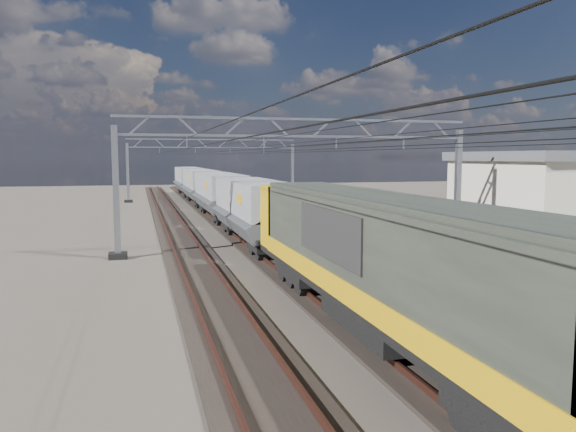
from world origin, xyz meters
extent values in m
plane|color=black|center=(0.00, 0.00, 0.00)|extent=(160.00, 160.00, 0.00)
cube|color=black|center=(-6.00, 0.00, 0.06)|extent=(2.60, 140.00, 0.12)
cube|color=brown|center=(-6.72, 0.00, 0.22)|extent=(0.08, 140.00, 0.16)
cube|color=brown|center=(-5.28, 0.00, 0.22)|extent=(0.08, 140.00, 0.16)
cube|color=black|center=(-2.00, 0.00, 0.06)|extent=(2.60, 140.00, 0.12)
cube|color=brown|center=(-2.72, 0.00, 0.22)|extent=(0.08, 140.00, 0.16)
cube|color=brown|center=(-1.28, 0.00, 0.22)|extent=(0.08, 140.00, 0.16)
cube|color=black|center=(2.00, 0.00, 0.06)|extent=(2.60, 140.00, 0.12)
cube|color=brown|center=(1.28, 0.00, 0.22)|extent=(0.08, 140.00, 0.16)
cube|color=brown|center=(2.72, 0.00, 0.22)|extent=(0.08, 140.00, 0.16)
cube|color=black|center=(6.00, 0.00, 0.06)|extent=(2.60, 140.00, 0.12)
cube|color=brown|center=(5.28, 0.00, 0.22)|extent=(0.08, 140.00, 0.16)
cube|color=brown|center=(6.72, 0.00, 0.22)|extent=(0.08, 140.00, 0.16)
cube|color=gray|center=(-9.50, 4.00, 3.30)|extent=(0.30, 0.30, 6.60)
cube|color=gray|center=(9.50, 4.00, 3.30)|extent=(0.30, 0.30, 6.60)
cube|color=black|center=(-9.50, 4.00, 0.15)|extent=(0.90, 0.90, 0.30)
cube|color=black|center=(9.50, 4.00, 0.15)|extent=(0.90, 0.90, 0.30)
cube|color=gray|center=(0.00, 4.00, 7.05)|extent=(19.30, 0.18, 0.12)
cube|color=gray|center=(0.00, 4.00, 6.15)|extent=(19.30, 0.18, 0.12)
cube|color=gray|center=(-8.31, 4.00, 6.60)|extent=(1.03, 0.10, 0.94)
cube|color=gray|center=(-5.94, 4.00, 6.60)|extent=(1.03, 0.10, 0.94)
cube|color=gray|center=(-3.56, 4.00, 6.60)|extent=(1.03, 0.10, 0.94)
cube|color=gray|center=(-1.19, 4.00, 6.60)|extent=(1.03, 0.10, 0.94)
cube|color=gray|center=(1.19, 4.00, 6.60)|extent=(1.03, 0.10, 0.94)
cube|color=gray|center=(3.56, 4.00, 6.60)|extent=(1.03, 0.10, 0.94)
cube|color=gray|center=(5.94, 4.00, 6.60)|extent=(1.03, 0.10, 0.94)
cube|color=gray|center=(8.31, 4.00, 6.60)|extent=(1.03, 0.10, 0.94)
cube|color=gray|center=(-6.00, 4.00, 5.82)|extent=(0.06, 0.06, 0.65)
cube|color=gray|center=(-2.00, 4.00, 5.82)|extent=(0.06, 0.06, 0.65)
cube|color=gray|center=(2.00, 4.00, 5.82)|extent=(0.06, 0.06, 0.65)
cube|color=gray|center=(6.00, 4.00, 5.82)|extent=(0.06, 0.06, 0.65)
cube|color=gray|center=(-9.50, 40.00, 3.30)|extent=(0.30, 0.30, 6.60)
cube|color=gray|center=(9.50, 40.00, 3.30)|extent=(0.30, 0.30, 6.60)
cube|color=black|center=(-9.50, 40.00, 0.15)|extent=(0.90, 0.90, 0.30)
cube|color=black|center=(9.50, 40.00, 0.15)|extent=(0.90, 0.90, 0.30)
cube|color=gray|center=(0.00, 40.00, 7.05)|extent=(19.30, 0.18, 0.12)
cube|color=gray|center=(0.00, 40.00, 6.15)|extent=(19.30, 0.18, 0.12)
cube|color=gray|center=(-8.31, 40.00, 6.60)|extent=(1.03, 0.10, 0.94)
cube|color=gray|center=(-5.94, 40.00, 6.60)|extent=(1.03, 0.10, 0.94)
cube|color=gray|center=(-3.56, 40.00, 6.60)|extent=(1.03, 0.10, 0.94)
cube|color=gray|center=(-1.19, 40.00, 6.60)|extent=(1.03, 0.10, 0.94)
cube|color=gray|center=(1.19, 40.00, 6.60)|extent=(1.03, 0.10, 0.94)
cube|color=gray|center=(3.56, 40.00, 6.60)|extent=(1.03, 0.10, 0.94)
cube|color=gray|center=(5.94, 40.00, 6.60)|extent=(1.03, 0.10, 0.94)
cube|color=gray|center=(8.31, 40.00, 6.60)|extent=(1.03, 0.10, 0.94)
cube|color=gray|center=(-6.00, 40.00, 5.82)|extent=(0.06, 0.06, 0.65)
cube|color=gray|center=(-2.00, 40.00, 5.82)|extent=(0.06, 0.06, 0.65)
cube|color=gray|center=(2.00, 40.00, 5.82)|extent=(0.06, 0.06, 0.65)
cube|color=gray|center=(6.00, 40.00, 5.82)|extent=(0.06, 0.06, 0.65)
cylinder|color=black|center=(-6.00, 8.00, 5.50)|extent=(0.03, 140.00, 0.03)
cylinder|color=black|center=(-6.00, 8.00, 6.00)|extent=(0.03, 140.00, 0.03)
cylinder|color=black|center=(-2.00, 8.00, 5.50)|extent=(0.03, 140.00, 0.03)
cylinder|color=black|center=(-2.00, 8.00, 6.00)|extent=(0.03, 140.00, 0.03)
cylinder|color=black|center=(2.00, 8.00, 5.50)|extent=(0.03, 140.00, 0.03)
cylinder|color=black|center=(2.00, 8.00, 6.00)|extent=(0.03, 140.00, 0.03)
cylinder|color=black|center=(6.00, 8.00, 5.50)|extent=(0.03, 140.00, 0.03)
cylinder|color=black|center=(6.00, 8.00, 6.00)|extent=(0.03, 140.00, 0.03)
cube|color=black|center=(-2.00, -17.64, 0.75)|extent=(2.20, 3.60, 0.60)
cube|color=black|center=(-2.00, -4.64, 0.75)|extent=(2.20, 3.60, 0.60)
cube|color=black|center=(-2.00, -11.14, 1.13)|extent=(2.65, 20.00, 0.25)
cube|color=black|center=(-2.00, -11.14, 0.75)|extent=(2.20, 4.50, 0.75)
cube|color=#282D25|center=(-2.00, -11.14, 2.55)|extent=(2.65, 17.00, 2.60)
cube|color=#E8AE0C|center=(-3.34, -11.14, 1.55)|extent=(0.04, 17.00, 0.60)
cube|color=#E8AE0C|center=(-0.66, -11.14, 1.55)|extent=(0.04, 17.00, 0.60)
cube|color=black|center=(-3.35, -10.14, 2.90)|extent=(0.05, 5.00, 1.40)
cube|color=black|center=(-0.65, -10.14, 2.90)|extent=(0.05, 5.00, 1.40)
cube|color=#282D25|center=(-2.00, -11.14, 3.92)|extent=(2.25, 18.00, 0.15)
cube|color=#E8AE0C|center=(-2.00, -2.04, 2.55)|extent=(2.65, 1.80, 2.60)
cube|color=#E8AE0C|center=(-2.00, -1.09, 3.05)|extent=(2.60, 0.46, 1.52)
cube|color=black|center=(-2.55, -0.99, 3.15)|extent=(0.85, 0.08, 0.75)
cube|color=black|center=(-1.45, -0.99, 3.15)|extent=(0.85, 0.08, 0.75)
cylinder|color=black|center=(-2.85, -0.84, 1.15)|extent=(0.36, 0.50, 0.36)
cylinder|color=black|center=(-1.15, -0.84, 1.15)|extent=(0.36, 0.50, 0.36)
cylinder|color=white|center=(-2.60, -0.94, 1.75)|extent=(0.20, 0.08, 0.20)
cylinder|color=white|center=(-1.40, -0.94, 1.75)|extent=(0.20, 0.08, 0.20)
cube|color=black|center=(-2.00, 2.06, 0.72)|extent=(2.20, 2.60, 0.55)
cube|color=black|center=(-2.00, 11.06, 0.72)|extent=(2.20, 2.60, 0.55)
cube|color=black|center=(-2.00, 6.56, 1.08)|extent=(2.40, 13.00, 0.20)
cube|color=gray|center=(-2.00, 6.56, 2.80)|extent=(2.80, 12.00, 1.80)
cube|color=#4E5256|center=(-2.95, 6.56, 1.55)|extent=(1.48, 12.00, 1.36)
cube|color=#4E5256|center=(-1.05, 6.56, 1.55)|extent=(1.48, 12.00, 1.36)
cube|color=#E8AE0C|center=(-3.42, 3.56, 2.90)|extent=(0.04, 1.20, 0.50)
cube|color=black|center=(-2.00, 16.26, 0.72)|extent=(2.20, 2.60, 0.55)
cube|color=black|center=(-2.00, 25.26, 0.72)|extent=(2.20, 2.60, 0.55)
cube|color=black|center=(-2.00, 20.76, 1.08)|extent=(2.40, 13.00, 0.20)
cube|color=gray|center=(-2.00, 20.76, 2.80)|extent=(2.80, 12.00, 1.80)
cube|color=#4E5256|center=(-2.95, 20.76, 1.55)|extent=(1.48, 12.00, 1.36)
cube|color=#4E5256|center=(-1.05, 20.76, 1.55)|extent=(1.48, 12.00, 1.36)
cube|color=#E8AE0C|center=(-3.42, 17.76, 2.90)|extent=(0.04, 1.20, 0.50)
cube|color=black|center=(-2.00, 30.46, 0.72)|extent=(2.20, 2.60, 0.55)
cube|color=black|center=(-2.00, 39.46, 0.72)|extent=(2.20, 2.60, 0.55)
cube|color=black|center=(-2.00, 34.96, 1.08)|extent=(2.40, 13.00, 0.20)
cube|color=gray|center=(-2.00, 34.96, 2.80)|extent=(2.80, 12.00, 1.80)
cube|color=#4E5256|center=(-2.95, 34.96, 1.55)|extent=(1.48, 12.00, 1.36)
cube|color=#4E5256|center=(-1.05, 34.96, 1.55)|extent=(1.48, 12.00, 1.36)
cube|color=#E8AE0C|center=(-3.42, 31.96, 2.90)|extent=(0.04, 1.20, 0.50)
cube|color=black|center=(-2.00, 44.66, 0.72)|extent=(2.20, 2.60, 0.55)
cube|color=black|center=(-2.00, 53.66, 0.72)|extent=(2.20, 2.60, 0.55)
cube|color=black|center=(-2.00, 49.16, 1.08)|extent=(2.40, 13.00, 0.20)
cube|color=gray|center=(-2.00, 49.16, 2.80)|extent=(2.80, 12.00, 1.80)
cube|color=#4E5256|center=(-2.95, 49.16, 1.55)|extent=(1.48, 12.00, 1.36)
cube|color=#4E5256|center=(-1.05, 49.16, 1.55)|extent=(1.48, 12.00, 1.36)
cube|color=#E8AE0C|center=(-3.42, 46.16, 2.90)|extent=(0.04, 1.20, 0.50)
camera|label=1|loc=(-8.45, -24.88, 5.04)|focal=35.00mm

